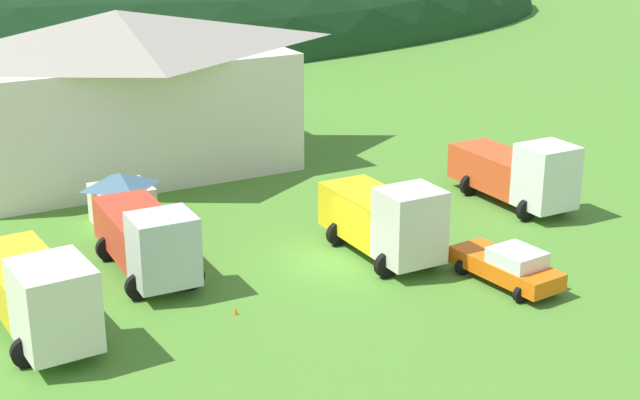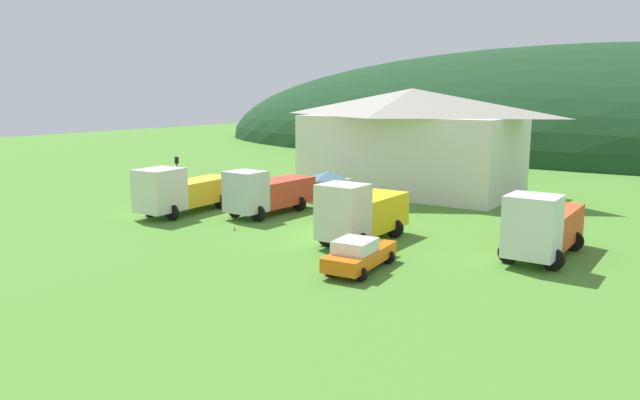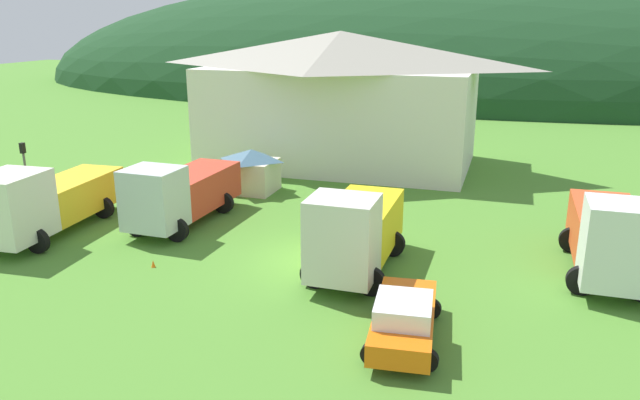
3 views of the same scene
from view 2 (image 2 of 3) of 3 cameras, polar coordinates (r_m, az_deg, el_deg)
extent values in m
plane|color=#4C842D|center=(36.94, 1.32, -3.28)|extent=(200.00, 200.00, 0.00)
ellipsoid|color=#193D1E|center=(102.05, 23.58, 4.52)|extent=(135.43, 60.00, 32.07)
cube|color=white|center=(53.15, 8.70, 4.40)|extent=(17.75, 10.25, 6.69)
pyramid|color=gray|center=(52.89, 8.83, 9.27)|extent=(19.17, 11.07, 2.34)
cube|color=beige|center=(47.48, 0.85, 0.91)|extent=(2.69, 2.56, 1.88)
pyramid|color=#42667F|center=(47.29, 0.86, 2.43)|extent=(2.90, 2.76, 0.66)
cube|color=silver|center=(42.51, -15.12, 0.93)|extent=(2.63, 3.09, 2.95)
cube|color=black|center=(42.31, -15.31, 1.77)|extent=(1.46, 2.43, 0.94)
cube|color=gold|center=(45.54, -11.27, 0.91)|extent=(2.78, 5.56, 1.73)
cylinder|color=black|center=(41.99, -14.01, -1.17)|extent=(1.10, 0.30, 1.10)
cylinder|color=black|center=(43.54, -16.01, -0.87)|extent=(1.10, 0.30, 1.10)
cylinder|color=black|center=(45.56, -9.54, -0.13)|extent=(1.10, 0.30, 1.10)
cylinder|color=black|center=(46.99, -11.54, 0.12)|extent=(1.10, 0.30, 1.10)
cube|color=silver|center=(41.12, -7.13, 0.81)|extent=(2.53, 2.28, 2.81)
cube|color=black|center=(40.94, -7.26, 1.64)|extent=(1.37, 1.81, 0.90)
cube|color=red|center=(43.93, -3.77, 0.83)|extent=(2.62, 5.31, 1.84)
cylinder|color=black|center=(40.64, -5.98, -1.29)|extent=(1.10, 0.30, 1.10)
cylinder|color=black|center=(42.11, -8.16, -0.94)|extent=(1.10, 0.30, 1.10)
cylinder|color=black|center=(44.01, -2.02, -0.36)|extent=(1.10, 0.30, 1.10)
cylinder|color=black|center=(45.37, -4.16, -0.06)|extent=(1.10, 0.30, 1.10)
cube|color=silver|center=(33.01, 2.22, -1.16)|extent=(2.49, 2.20, 3.13)
cube|color=black|center=(32.79, 2.12, -0.01)|extent=(1.34, 1.76, 1.00)
cube|color=yellow|center=(35.96, 5.14, -1.13)|extent=(2.50, 4.61, 2.04)
cylinder|color=black|center=(32.79, 3.81, -4.05)|extent=(1.10, 0.30, 1.10)
cylinder|color=black|center=(33.94, 0.64, -3.54)|extent=(1.10, 0.30, 1.10)
cylinder|color=black|center=(36.26, 7.16, -2.73)|extent=(1.10, 0.30, 1.10)
cylinder|color=black|center=(37.30, 4.19, -2.31)|extent=(1.10, 0.30, 1.10)
cube|color=white|center=(31.40, 19.71, -2.37)|extent=(2.48, 2.31, 3.11)
cube|color=black|center=(31.15, 19.73, -1.18)|extent=(1.33, 1.85, 0.99)
cube|color=#E04C23|center=(35.06, 21.24, -2.25)|extent=(2.49, 5.13, 1.85)
cylinder|color=black|center=(31.51, 21.46, -5.35)|extent=(1.10, 0.30, 1.10)
cylinder|color=black|center=(32.04, 17.67, -4.87)|extent=(1.10, 0.30, 1.10)
cylinder|color=black|center=(35.77, 23.13, -3.66)|extent=(1.10, 0.30, 1.10)
cylinder|color=black|center=(36.24, 19.76, -3.27)|extent=(1.10, 0.30, 1.10)
cube|color=orange|center=(29.51, 3.88, -5.39)|extent=(2.33, 5.07, 0.70)
cube|color=silver|center=(28.83, 3.39, -4.41)|extent=(1.90, 2.12, 0.62)
cylinder|color=black|center=(27.83, 3.90, -7.11)|extent=(0.68, 0.24, 0.68)
cylinder|color=black|center=(28.53, 0.94, -6.66)|extent=(0.68, 0.24, 0.68)
cylinder|color=black|center=(30.77, 6.58, -5.46)|extent=(0.68, 0.24, 0.68)
cylinder|color=black|center=(31.40, 3.84, -5.10)|extent=(0.68, 0.24, 0.68)
cylinder|color=#4C4C51|center=(48.61, -13.50, 1.58)|extent=(0.12, 0.12, 3.12)
cube|color=black|center=(48.37, -13.59, 3.72)|extent=(0.20, 0.24, 0.55)
sphere|color=yellow|center=(48.46, -13.48, 3.74)|extent=(0.14, 0.14, 0.14)
cone|color=orange|center=(38.19, -8.19, -2.94)|extent=(0.36, 0.36, 0.62)
camera|label=1|loc=(38.83, -60.99, 15.69)|focal=51.95mm
camera|label=3|loc=(13.79, -25.45, 14.80)|focal=34.20mm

